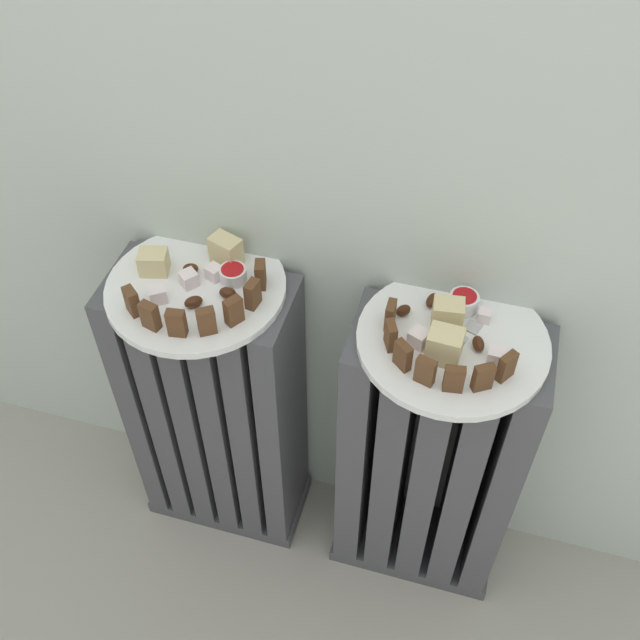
# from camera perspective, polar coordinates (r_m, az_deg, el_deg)

# --- Properties ---
(radiator_left) EXTENTS (0.31, 0.16, 0.62)m
(radiator_left) POSITION_cam_1_polar(r_m,az_deg,el_deg) (1.38, -7.84, -7.01)
(radiator_left) COLOR #47474C
(radiator_left) RESTS_ON ground_plane
(radiator_right) EXTENTS (0.31, 0.16, 0.62)m
(radiator_right) POSITION_cam_1_polar(r_m,az_deg,el_deg) (1.32, 8.28, -10.74)
(radiator_right) COLOR #47474C
(radiator_right) RESTS_ON ground_plane
(plate_left) EXTENTS (0.27, 0.27, 0.01)m
(plate_left) POSITION_cam_1_polar(r_m,az_deg,el_deg) (1.14, -9.45, 2.44)
(plate_left) COLOR white
(plate_left) RESTS_ON radiator_left
(plate_right) EXTENTS (0.27, 0.27, 0.01)m
(plate_right) POSITION_cam_1_polar(r_m,az_deg,el_deg) (1.07, 10.09, -1.58)
(plate_right) COLOR white
(plate_right) RESTS_ON radiator_right
(dark_cake_slice_left_0) EXTENTS (0.03, 0.03, 0.04)m
(dark_cake_slice_left_0) POSITION_cam_1_polar(r_m,az_deg,el_deg) (1.10, -14.16, 1.39)
(dark_cake_slice_left_0) COLOR #56351E
(dark_cake_slice_left_0) RESTS_ON plate_left
(dark_cake_slice_left_1) EXTENTS (0.03, 0.02, 0.04)m
(dark_cake_slice_left_1) POSITION_cam_1_polar(r_m,az_deg,el_deg) (1.07, -12.85, 0.31)
(dark_cake_slice_left_1) COLOR #56351E
(dark_cake_slice_left_1) RESTS_ON plate_left
(dark_cake_slice_left_2) EXTENTS (0.03, 0.02, 0.04)m
(dark_cake_slice_left_2) POSITION_cam_1_polar(r_m,az_deg,el_deg) (1.05, -10.90, -0.24)
(dark_cake_slice_left_2) COLOR #56351E
(dark_cake_slice_left_2) RESTS_ON plate_left
(dark_cake_slice_left_3) EXTENTS (0.03, 0.03, 0.04)m
(dark_cake_slice_left_3) POSITION_cam_1_polar(r_m,az_deg,el_deg) (1.05, -8.66, -0.10)
(dark_cake_slice_left_3) COLOR #56351E
(dark_cake_slice_left_3) RESTS_ON plate_left
(dark_cake_slice_left_4) EXTENTS (0.03, 0.03, 0.04)m
(dark_cake_slice_left_4) POSITION_cam_1_polar(r_m,az_deg,el_deg) (1.06, -6.61, 0.70)
(dark_cake_slice_left_4) COLOR #56351E
(dark_cake_slice_left_4) RESTS_ON plate_left
(dark_cake_slice_left_5) EXTENTS (0.02, 0.03, 0.04)m
(dark_cake_slice_left_5) POSITION_cam_1_polar(r_m,az_deg,el_deg) (1.08, -5.16, 1.98)
(dark_cake_slice_left_5) COLOR #56351E
(dark_cake_slice_left_5) RESTS_ON plate_left
(dark_cake_slice_left_6) EXTENTS (0.02, 0.03, 0.04)m
(dark_cake_slice_left_6) POSITION_cam_1_polar(r_m,az_deg,el_deg) (1.11, -4.57, 3.46)
(dark_cake_slice_left_6) COLOR #56351E
(dark_cake_slice_left_6) RESTS_ON plate_left
(marble_cake_slice_left_0) EXTENTS (0.05, 0.04, 0.04)m
(marble_cake_slice_left_0) POSITION_cam_1_polar(r_m,az_deg,el_deg) (1.16, -12.58, 4.34)
(marble_cake_slice_left_0) COLOR beige
(marble_cake_slice_left_0) RESTS_ON plate_left
(marble_cake_slice_left_1) EXTENTS (0.05, 0.04, 0.05)m
(marble_cake_slice_left_1) POSITION_cam_1_polar(r_m,az_deg,el_deg) (1.15, -7.19, 5.27)
(marble_cake_slice_left_1) COLOR beige
(marble_cake_slice_left_1) RESTS_ON plate_left
(turkish_delight_left_0) EXTENTS (0.03, 0.03, 0.02)m
(turkish_delight_left_0) POSITION_cam_1_polar(r_m,az_deg,el_deg) (1.11, -12.29, 1.95)
(turkish_delight_left_0) COLOR white
(turkish_delight_left_0) RESTS_ON plate_left
(turkish_delight_left_1) EXTENTS (0.03, 0.03, 0.02)m
(turkish_delight_left_1) POSITION_cam_1_polar(r_m,az_deg,el_deg) (1.13, -8.07, 3.61)
(turkish_delight_left_1) COLOR white
(turkish_delight_left_1) RESTS_ON plate_left
(turkish_delight_left_2) EXTENTS (0.03, 0.03, 0.02)m
(turkish_delight_left_2) POSITION_cam_1_polar(r_m,az_deg,el_deg) (1.13, -9.98, 3.11)
(turkish_delight_left_2) COLOR white
(turkish_delight_left_2) RESTS_ON plate_left
(medjool_date_left_0) EXTENTS (0.03, 0.02, 0.02)m
(medjool_date_left_0) POSITION_cam_1_polar(r_m,az_deg,el_deg) (1.15, -9.85, 3.87)
(medjool_date_left_0) COLOR #3D1E0F
(medjool_date_left_0) RESTS_ON plate_left
(medjool_date_left_1) EXTENTS (0.03, 0.03, 0.02)m
(medjool_date_left_1) POSITION_cam_1_polar(r_m,az_deg,el_deg) (1.10, -9.63, 1.36)
(medjool_date_left_1) COLOR #3D1E0F
(medjool_date_left_1) RESTS_ON plate_left
(medjool_date_left_2) EXTENTS (0.03, 0.02, 0.02)m
(medjool_date_left_2) POSITION_cam_1_polar(r_m,az_deg,el_deg) (1.10, -7.06, 2.08)
(medjool_date_left_2) COLOR #3D1E0F
(medjool_date_left_2) RESTS_ON plate_left
(jam_bowl_left) EXTENTS (0.04, 0.04, 0.02)m
(jam_bowl_left) POSITION_cam_1_polar(r_m,az_deg,el_deg) (1.13, -6.67, 3.52)
(jam_bowl_left) COLOR white
(jam_bowl_left) RESTS_ON plate_left
(dark_cake_slice_right_0) EXTENTS (0.01, 0.03, 0.04)m
(dark_cake_slice_right_0) POSITION_cam_1_polar(r_m,az_deg,el_deg) (1.05, 5.39, 0.37)
(dark_cake_slice_right_0) COLOR #56351E
(dark_cake_slice_right_0) RESTS_ON plate_right
(dark_cake_slice_right_1) EXTENTS (0.02, 0.03, 0.04)m
(dark_cake_slice_right_1) POSITION_cam_1_polar(r_m,az_deg,el_deg) (1.03, 5.42, -1.19)
(dark_cake_slice_right_1) COLOR #56351E
(dark_cake_slice_right_1) RESTS_ON plate_right
(dark_cake_slice_right_2) EXTENTS (0.03, 0.03, 0.04)m
(dark_cake_slice_right_2) POSITION_cam_1_polar(r_m,az_deg,el_deg) (1.00, 6.34, -2.71)
(dark_cake_slice_right_2) COLOR #56351E
(dark_cake_slice_right_2) RESTS_ON plate_right
(dark_cake_slice_right_3) EXTENTS (0.03, 0.02, 0.04)m
(dark_cake_slice_right_3) POSITION_cam_1_polar(r_m,az_deg,el_deg) (0.99, 8.04, -3.89)
(dark_cake_slice_right_3) COLOR #56351E
(dark_cake_slice_right_3) RESTS_ON plate_right
(dark_cake_slice_right_4) EXTENTS (0.03, 0.02, 0.04)m
(dark_cake_slice_right_4) POSITION_cam_1_polar(r_m,az_deg,el_deg) (0.99, 10.19, -4.46)
(dark_cake_slice_right_4) COLOR #56351E
(dark_cake_slice_right_4) RESTS_ON plate_right
(dark_cake_slice_right_5) EXTENTS (0.03, 0.02, 0.04)m
(dark_cake_slice_right_5) POSITION_cam_1_polar(r_m,az_deg,el_deg) (1.00, 12.34, -4.30)
(dark_cake_slice_right_5) COLOR #56351E
(dark_cake_slice_right_5) RESTS_ON plate_right
(dark_cake_slice_right_6) EXTENTS (0.02, 0.03, 0.04)m
(dark_cake_slice_right_6) POSITION_cam_1_polar(r_m,az_deg,el_deg) (1.02, 14.06, -3.47)
(dark_cake_slice_right_6) COLOR #56351E
(dark_cake_slice_right_6) RESTS_ON plate_right
(marble_cake_slice_right_0) EXTENTS (0.05, 0.04, 0.05)m
(marble_cake_slice_right_0) POSITION_cam_1_polar(r_m,az_deg,el_deg) (1.06, 9.70, 0.33)
(marble_cake_slice_right_0) COLOR beige
(marble_cake_slice_right_0) RESTS_ON plate_right
(marble_cake_slice_right_1) EXTENTS (0.05, 0.04, 0.05)m
(marble_cake_slice_right_1) POSITION_cam_1_polar(r_m,az_deg,el_deg) (1.02, 9.48, -1.95)
(marble_cake_slice_right_1) COLOR beige
(marble_cake_slice_right_1) RESTS_ON plate_right
(turkish_delight_right_0) EXTENTS (0.03, 0.03, 0.02)m
(turkish_delight_right_0) POSITION_cam_1_polar(r_m,az_deg,el_deg) (1.04, 7.54, -1.35)
(turkish_delight_right_0) COLOR white
(turkish_delight_right_0) RESTS_ON plate_right
(turkish_delight_right_1) EXTENTS (0.02, 0.02, 0.02)m
(turkish_delight_right_1) POSITION_cam_1_polar(r_m,az_deg,el_deg) (1.04, 13.28, -2.68)
(turkish_delight_right_1) COLOR white
(turkish_delight_right_1) RESTS_ON plate_right
(turkish_delight_right_2) EXTENTS (0.02, 0.02, 0.02)m
(turkish_delight_right_2) POSITION_cam_1_polar(r_m,az_deg,el_deg) (1.09, 12.44, 0.34)
(turkish_delight_right_2) COLOR white
(turkish_delight_right_2) RESTS_ON plate_right
(medjool_date_right_0) EXTENTS (0.03, 0.03, 0.02)m
(medjool_date_right_0) POSITION_cam_1_polar(r_m,az_deg,el_deg) (1.08, 6.37, 0.73)
(medjool_date_right_0) COLOR #3D1E0F
(medjool_date_right_0) RESTS_ON plate_right
(medjool_date_right_1) EXTENTS (0.02, 0.03, 0.02)m
(medjool_date_right_1) POSITION_cam_1_polar(r_m,az_deg,el_deg) (1.05, 11.99, -1.78)
(medjool_date_right_1) COLOR #3D1E0F
(medjool_date_right_1) RESTS_ON plate_right
(medjool_date_right_2) EXTENTS (0.02, 0.03, 0.02)m
(medjool_date_right_2) POSITION_cam_1_polar(r_m,az_deg,el_deg) (1.10, 8.56, 1.50)
(medjool_date_right_2) COLOR #3D1E0F
(medjool_date_right_2) RESTS_ON plate_right
(jam_bowl_right) EXTENTS (0.04, 0.04, 0.03)m
(jam_bowl_right) POSITION_cam_1_polar(r_m,az_deg,el_deg) (1.10, 10.91, 1.42)
(jam_bowl_right) COLOR white
(jam_bowl_right) RESTS_ON plate_right
(fork) EXTENTS (0.04, 0.09, 0.00)m
(fork) POSITION_cam_1_polar(r_m,az_deg,el_deg) (1.06, 10.99, -1.39)
(fork) COLOR #B7B7BC
(fork) RESTS_ON plate_right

